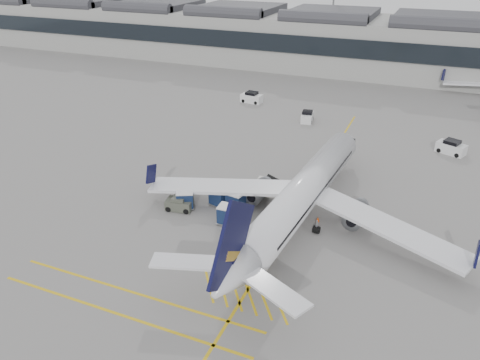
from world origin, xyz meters
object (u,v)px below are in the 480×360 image
at_px(airliner_main, 302,195).
at_px(pushback_tug, 179,204).
at_px(belt_loader, 272,189).
at_px(baggage_cart_a, 236,201).
at_px(ramp_agent_b, 241,210).
at_px(ramp_agent_a, 239,188).

distance_m(airliner_main, pushback_tug, 12.72).
bearing_deg(airliner_main, pushback_tug, -161.84).
relative_size(belt_loader, baggage_cart_a, 2.54).
xyz_separation_m(belt_loader, ramp_agent_b, (-1.27, -5.88, 0.18)).
height_order(baggage_cart_a, ramp_agent_a, baggage_cart_a).
height_order(airliner_main, baggage_cart_a, airliner_main).
relative_size(baggage_cart_a, pushback_tug, 0.71).
xyz_separation_m(baggage_cart_a, pushback_tug, (-5.38, -2.31, -0.37)).
distance_m(ramp_agent_a, pushback_tug, 6.90).
height_order(baggage_cart_a, pushback_tug, baggage_cart_a).
relative_size(baggage_cart_a, ramp_agent_b, 1.29).
bearing_deg(pushback_tug, airliner_main, 4.50).
xyz_separation_m(airliner_main, ramp_agent_a, (-7.70, 2.24, -1.86)).
distance_m(ramp_agent_b, pushback_tug, 6.56).
relative_size(belt_loader, pushback_tug, 1.81).
height_order(belt_loader, ramp_agent_a, belt_loader).
distance_m(belt_loader, ramp_agent_b, 6.02).
height_order(baggage_cart_a, ramp_agent_b, baggage_cart_a).
bearing_deg(baggage_cart_a, airliner_main, 15.49).
relative_size(belt_loader, ramp_agent_a, 2.84).
bearing_deg(baggage_cart_a, ramp_agent_a, 116.84).
xyz_separation_m(airliner_main, belt_loader, (-4.43, 3.93, -2.17)).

